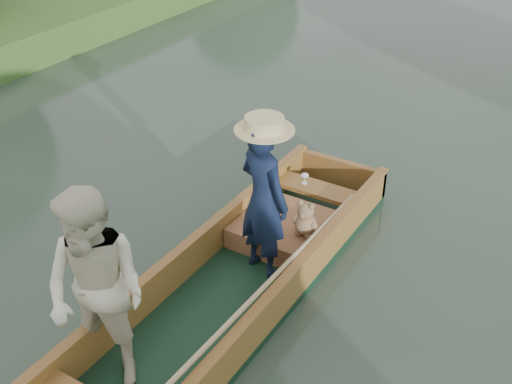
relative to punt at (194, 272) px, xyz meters
The scene contains 2 objects.
ground 0.63m from the punt, 67.53° to the left, with size 120.00×120.00×0.00m, color #283D30.
punt is the anchor object (origin of this frame).
Camera 1 is at (2.55, -3.54, 3.95)m, focal length 45.00 mm.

